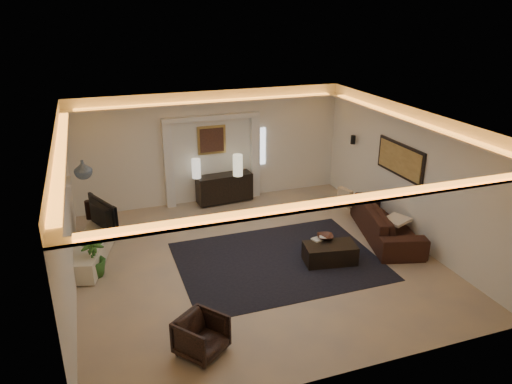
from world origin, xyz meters
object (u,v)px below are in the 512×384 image
object	(u,v)px
sofa	(386,222)
coffee_table	(330,253)
armchair	(201,336)
console	(224,188)

from	to	relation	value
sofa	coffee_table	size ratio (longest dim) A/B	2.41
armchair	sofa	bearing A→B (deg)	-11.12
console	armchair	bearing A→B (deg)	-113.81
console	armchair	world-z (taller)	console
coffee_table	sofa	bearing A→B (deg)	29.31
console	coffee_table	xyz separation A→B (m)	(1.13, -3.79, -0.20)
sofa	armchair	size ratio (longest dim) A/B	3.72
sofa	armchair	distance (m)	5.39
sofa	armchair	world-z (taller)	sofa
sofa	armchair	xyz separation A→B (m)	(-4.81, -2.44, -0.06)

